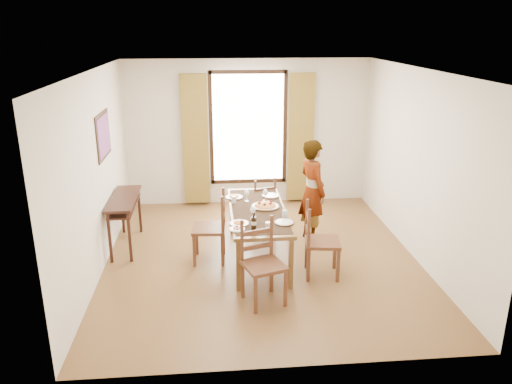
{
  "coord_description": "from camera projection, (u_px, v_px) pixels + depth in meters",
  "views": [
    {
      "loc": [
        -0.69,
        -6.64,
        3.26
      ],
      "look_at": [
        -0.07,
        0.07,
        1.0
      ],
      "focal_mm": 35.0,
      "sensor_mm": 36.0,
      "label": 1
    }
  ],
  "objects": [
    {
      "name": "chair_north",
      "position": [
        261.0,
        206.0,
        8.22
      ],
      "size": [
        0.52,
        0.52,
        0.93
      ],
      "rotation": [
        0.0,
        0.0,
        3.49
      ],
      "color": "#50341A",
      "rests_on": "ground"
    },
    {
      "name": "caprese_plate",
      "position": [
        237.0,
        228.0,
        6.42
      ],
      "size": [
        0.2,
        0.2,
        0.04
      ],
      "primitive_type": null,
      "color": "silver",
      "rests_on": "dining_table"
    },
    {
      "name": "room_shell",
      "position": [
        260.0,
        154.0,
        6.99
      ],
      "size": [
        4.6,
        5.1,
        2.74
      ],
      "color": "beige",
      "rests_on": "ground"
    },
    {
      "name": "plate_sw",
      "position": [
        239.0,
        222.0,
        6.59
      ],
      "size": [
        0.27,
        0.27,
        0.05
      ],
      "primitive_type": null,
      "color": "silver",
      "rests_on": "dining_table"
    },
    {
      "name": "man",
      "position": [
        312.0,
        191.0,
        7.73
      ],
      "size": [
        0.82,
        0.74,
        1.63
      ],
      "primitive_type": "imported",
      "rotation": [
        0.0,
        0.0,
        1.88
      ],
      "color": "gray",
      "rests_on": "ground"
    },
    {
      "name": "console_table",
      "position": [
        124.0,
        205.0,
        7.54
      ],
      "size": [
        0.38,
        1.2,
        0.8
      ],
      "color": "#331811",
      "rests_on": "ground"
    },
    {
      "name": "chair_south",
      "position": [
        263.0,
        265.0,
        6.07
      ],
      "size": [
        0.58,
        0.58,
        1.04
      ],
      "rotation": [
        0.0,
        0.0,
        0.32
      ],
      "color": "#50341A",
      "rests_on": "ground"
    },
    {
      "name": "tumbler_a",
      "position": [
        285.0,
        214.0,
        6.83
      ],
      "size": [
        0.07,
        0.07,
        0.1
      ],
      "primitive_type": "cylinder",
      "color": "silver",
      "rests_on": "dining_table"
    },
    {
      "name": "tumbler_b",
      "position": [
        234.0,
        199.0,
        7.39
      ],
      "size": [
        0.07,
        0.07,
        0.1
      ],
      "primitive_type": "cylinder",
      "color": "silver",
      "rests_on": "dining_table"
    },
    {
      "name": "plate_ne",
      "position": [
        271.0,
        195.0,
        7.67
      ],
      "size": [
        0.27,
        0.27,
        0.05
      ],
      "primitive_type": null,
      "color": "silver",
      "rests_on": "dining_table"
    },
    {
      "name": "chair_west",
      "position": [
        211.0,
        229.0,
        7.14
      ],
      "size": [
        0.49,
        0.49,
        1.05
      ],
      "rotation": [
        0.0,
        0.0,
        -1.64
      ],
      "color": "#50341A",
      "rests_on": "ground"
    },
    {
      "name": "chair_east",
      "position": [
        320.0,
        243.0,
        6.71
      ],
      "size": [
        0.51,
        0.51,
        1.03
      ],
      "rotation": [
        0.0,
        0.0,
        1.45
      ],
      "color": "#50341A",
      "rests_on": "ground"
    },
    {
      "name": "plate_se",
      "position": [
        284.0,
        221.0,
        6.63
      ],
      "size": [
        0.27,
        0.27,
        0.05
      ],
      "primitive_type": null,
      "color": "silver",
      "rests_on": "dining_table"
    },
    {
      "name": "wine_bottle",
      "position": [
        254.0,
        221.0,
        6.37
      ],
      "size": [
        0.07,
        0.07,
        0.25
      ],
      "primitive_type": null,
      "color": "black",
      "rests_on": "dining_table"
    },
    {
      "name": "dining_table",
      "position": [
        258.0,
        214.0,
        7.15
      ],
      "size": [
        0.79,
        2.0,
        0.76
      ],
      "color": "brown",
      "rests_on": "ground"
    },
    {
      "name": "wine_glass_b",
      "position": [
        265.0,
        195.0,
        7.46
      ],
      "size": [
        0.08,
        0.08,
        0.18
      ],
      "primitive_type": null,
      "color": "white",
      "rests_on": "dining_table"
    },
    {
      "name": "plate_nw",
      "position": [
        234.0,
        196.0,
        7.6
      ],
      "size": [
        0.27,
        0.27,
        0.05
      ],
      "primitive_type": null,
      "color": "silver",
      "rests_on": "dining_table"
    },
    {
      "name": "pasta_platter",
      "position": [
        265.0,
        204.0,
        7.2
      ],
      "size": [
        0.4,
        0.4,
        0.1
      ],
      "primitive_type": null,
      "color": "orange",
      "rests_on": "dining_table"
    },
    {
      "name": "tumbler_c",
      "position": [
        268.0,
        226.0,
        6.42
      ],
      "size": [
        0.07,
        0.07,
        0.1
      ],
      "primitive_type": "cylinder",
      "color": "silver",
      "rests_on": "dining_table"
    },
    {
      "name": "ground",
      "position": [
        261.0,
        258.0,
        7.36
      ],
      "size": [
        5.0,
        5.0,
        0.0
      ],
      "primitive_type": "plane",
      "color": "brown",
      "rests_on": "ground"
    },
    {
      "name": "wine_glass_a",
      "position": [
        253.0,
        213.0,
        6.75
      ],
      "size": [
        0.08,
        0.08,
        0.18
      ],
      "primitive_type": null,
      "color": "white",
      "rests_on": "dining_table"
    },
    {
      "name": "wine_glass_c",
      "position": [
        247.0,
        196.0,
        7.43
      ],
      "size": [
        0.08,
        0.08,
        0.18
      ],
      "primitive_type": null,
      "color": "white",
      "rests_on": "dining_table"
    }
  ]
}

